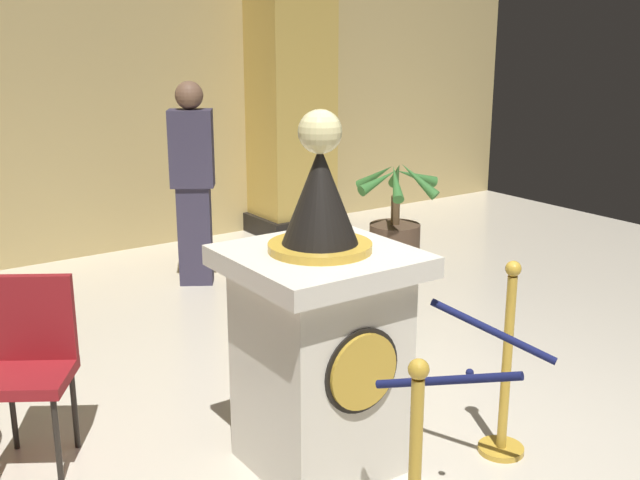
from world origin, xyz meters
name	(u,v)px	position (x,y,z in m)	size (l,w,h in m)	color
ground_plane	(398,461)	(0.00, 0.00, 0.00)	(10.96, 10.96, 0.00)	beige
back_wall	(80,72)	(0.00, 4.66, 1.76)	(10.96, 0.16, 3.52)	tan
pedestal_clock	(320,336)	(-0.34, 0.22, 0.70)	(0.83, 0.83, 1.80)	silver
stanchion_far	(505,388)	(0.50, -0.24, 0.37)	(0.24, 0.24, 1.05)	gold
velvet_rope	(471,354)	(-0.04, -0.50, 0.79)	(0.85, 0.83, 0.22)	#141947
column_right	(288,75)	(2.08, 4.32, 1.68)	(0.91, 0.91, 3.38)	black
potted_palm_right	(395,232)	(2.09, 2.53, 0.36)	(0.85, 0.76, 1.04)	#4C3828
bystander_guest	(193,178)	(0.42, 3.22, 0.93)	(0.42, 0.38, 1.74)	#383347
cafe_chair_red	(32,354)	(-1.50, 1.09, 0.57)	(0.55, 0.55, 0.96)	black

